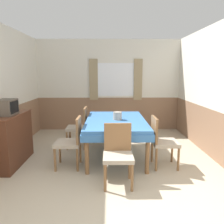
# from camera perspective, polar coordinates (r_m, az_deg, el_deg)

# --- Properties ---
(wall_back) EXTENTS (4.47, 0.10, 2.60)m
(wall_back) POSITION_cam_1_polar(r_m,az_deg,el_deg) (6.38, -0.84, 6.99)
(wall_back) COLOR silver
(wall_back) RESTS_ON ground_plane
(wall_left) EXTENTS (0.05, 4.69, 2.60)m
(wall_left) POSITION_cam_1_polar(r_m,az_deg,el_deg) (4.70, -27.08, 4.67)
(wall_left) COLOR silver
(wall_left) RESTS_ON ground_plane
(wall_right) EXTENTS (0.05, 4.69, 2.60)m
(wall_right) POSITION_cam_1_polar(r_m,az_deg,el_deg) (4.69, 25.17, 4.81)
(wall_right) COLOR silver
(wall_right) RESTS_ON ground_plane
(dining_table) EXTENTS (1.19, 1.84, 0.75)m
(dining_table) POSITION_cam_1_polar(r_m,az_deg,el_deg) (4.35, 0.97, -3.26)
(dining_table) COLOR #386BA8
(dining_table) RESTS_ON ground_plane
(chair_left_far) EXTENTS (0.44, 0.44, 0.90)m
(chair_left_far) POSITION_cam_1_polar(r_m,az_deg,el_deg) (4.95, -8.46, -3.57)
(chair_left_far) COLOR brown
(chair_left_far) RESTS_ON ground_plane
(chair_right_near) EXTENTS (0.44, 0.44, 0.90)m
(chair_right_near) POSITION_cam_1_polar(r_m,az_deg,el_deg) (3.98, 12.78, -7.09)
(chair_right_near) COLOR brown
(chair_right_near) RESTS_ON ground_plane
(chair_head_near) EXTENTS (0.44, 0.44, 0.90)m
(chair_head_near) POSITION_cam_1_polar(r_m,az_deg,el_deg) (3.32, 1.57, -10.35)
(chair_head_near) COLOR brown
(chair_head_near) RESTS_ON ground_plane
(chair_left_near) EXTENTS (0.44, 0.44, 0.90)m
(chair_left_near) POSITION_cam_1_polar(r_m,az_deg,el_deg) (3.93, -10.53, -7.25)
(chair_left_near) COLOR brown
(chair_left_near) RESTS_ON ground_plane
(sideboard) EXTENTS (0.46, 1.13, 0.94)m
(sideboard) POSITION_cam_1_polar(r_m,az_deg,el_deg) (4.41, -25.19, -6.39)
(sideboard) COLOR #4C2819
(sideboard) RESTS_ON ground_plane
(tv) EXTENTS (0.29, 0.39, 0.27)m
(tv) POSITION_cam_1_polar(r_m,az_deg,el_deg) (4.19, -25.89, 1.12)
(tv) COLOR #51473D
(tv) RESTS_ON sideboard
(vase) EXTENTS (0.17, 0.17, 0.16)m
(vase) POSITION_cam_1_polar(r_m,az_deg,el_deg) (4.29, 1.43, -1.00)
(vase) COLOR #A39989
(vase) RESTS_ON dining_table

